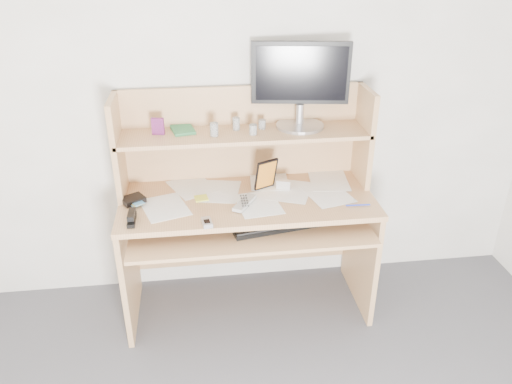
{
  "coord_description": "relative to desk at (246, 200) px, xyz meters",
  "views": [
    {
      "loc": [
        -0.26,
        -0.94,
        2.03
      ],
      "look_at": [
        0.04,
        1.43,
        0.81
      ],
      "focal_mm": 35.0,
      "sensor_mm": 36.0,
      "label": 1
    }
  ],
  "objects": [
    {
      "name": "card_box",
      "position": [
        -0.46,
        0.09,
        0.43
      ],
      "size": [
        0.07,
        0.03,
        0.09
      ],
      "primitive_type": "cube",
      "rotation": [
        0.0,
        0.0,
        -0.19
      ],
      "color": "#A41519",
      "rests_on": "desk"
    },
    {
      "name": "sticky_note_pad",
      "position": [
        -0.25,
        -0.06,
        0.06
      ],
      "size": [
        0.08,
        0.08,
        0.01
      ],
      "primitive_type": "cube",
      "rotation": [
        0.0,
        0.0,
        0.17
      ],
      "color": "yellow",
      "rests_on": "desk"
    },
    {
      "name": "wallet",
      "position": [
        -0.62,
        -0.06,
        0.08
      ],
      "size": [
        0.15,
        0.14,
        0.03
      ],
      "primitive_type": "cube",
      "rotation": [
        0.0,
        0.0,
        0.54
      ],
      "color": "black",
      "rests_on": "paper_clutter"
    },
    {
      "name": "paper_clutter",
      "position": [
        0.0,
        -0.08,
        0.06
      ],
      "size": [
        1.32,
        0.54,
        0.01
      ],
      "primitive_type": "cube",
      "color": "white",
      "rests_on": "desk"
    },
    {
      "name": "flip_phone",
      "position": [
        -0.23,
        -0.34,
        0.07
      ],
      "size": [
        0.06,
        0.09,
        0.02
      ],
      "primitive_type": "cube",
      "rotation": [
        0.0,
        0.0,
        0.15
      ],
      "color": "#B7B7B9",
      "rests_on": "paper_clutter"
    },
    {
      "name": "back_wall",
      "position": [
        0.0,
        0.24,
        0.56
      ],
      "size": [
        3.6,
        0.04,
        2.5
      ],
      "primitive_type": "cube",
      "color": "silver",
      "rests_on": "floor"
    },
    {
      "name": "game_case",
      "position": [
        0.12,
        0.0,
        0.15
      ],
      "size": [
        0.12,
        0.07,
        0.18
      ],
      "primitive_type": "cube",
      "rotation": [
        0.0,
        0.0,
        0.46
      ],
      "color": "black",
      "rests_on": "paper_clutter"
    },
    {
      "name": "chip_stack_d",
      "position": [
        -0.04,
        0.11,
        0.42
      ],
      "size": [
        0.04,
        0.04,
        0.07
      ],
      "primitive_type": "cylinder",
      "rotation": [
        0.0,
        0.0,
        0.1
      ],
      "color": "white",
      "rests_on": "desk"
    },
    {
      "name": "desk",
      "position": [
        0.0,
        0.0,
        0.0
      ],
      "size": [
        1.4,
        0.7,
        1.3
      ],
      "color": "tan",
      "rests_on": "floor"
    },
    {
      "name": "chip_stack_a",
      "position": [
        0.05,
        0.03,
        0.41
      ],
      "size": [
        0.05,
        0.05,
        0.06
      ],
      "primitive_type": "cylinder",
      "rotation": [
        0.0,
        0.0,
        0.42
      ],
      "color": "black",
      "rests_on": "desk"
    },
    {
      "name": "tv_remote",
      "position": [
        -0.03,
        -0.16,
        0.07
      ],
      "size": [
        0.15,
        0.19,
        0.02
      ],
      "primitive_type": "cube",
      "rotation": [
        0.0,
        0.0,
        -0.55
      ],
      "color": "#9D9C97",
      "rests_on": "paper_clutter"
    },
    {
      "name": "chip_stack_b",
      "position": [
        -0.16,
        0.03,
        0.42
      ],
      "size": [
        0.06,
        0.06,
        0.07
      ],
      "primitive_type": "cylinder",
      "rotation": [
        0.0,
        0.0,
        0.4
      ],
      "color": "silver",
      "rests_on": "desk"
    },
    {
      "name": "chip_stack_c",
      "position": [
        0.11,
        0.11,
        0.41
      ],
      "size": [
        0.04,
        0.04,
        0.05
      ],
      "primitive_type": "cylinder",
      "rotation": [
        0.0,
        0.0,
        0.05
      ],
      "color": "black",
      "rests_on": "desk"
    },
    {
      "name": "blue_pen",
      "position": [
        0.57,
        -0.25,
        0.07
      ],
      "size": [
        0.13,
        0.01,
        0.01
      ],
      "primitive_type": "cylinder",
      "rotation": [
        1.57,
        0.0,
        1.52
      ],
      "color": "#172DB2",
      "rests_on": "paper_clutter"
    },
    {
      "name": "digital_camera",
      "position": [
        0.22,
        0.0,
        0.09
      ],
      "size": [
        0.08,
        0.05,
        0.05
      ],
      "primitive_type": "cube",
      "rotation": [
        0.0,
        0.0,
        -0.31
      ],
      "color": "silver",
      "rests_on": "paper_clutter"
    },
    {
      "name": "stapler",
      "position": [
        -0.61,
        -0.26,
        0.08
      ],
      "size": [
        0.04,
        0.14,
        0.04
      ],
      "primitive_type": "cube",
      "rotation": [
        0.0,
        0.0,
        0.01
      ],
      "color": "black",
      "rests_on": "paper_clutter"
    },
    {
      "name": "monitor",
      "position": [
        0.32,
        0.14,
        0.63
      ],
      "size": [
        0.54,
        0.27,
        0.46
      ],
      "rotation": [
        0.0,
        0.0,
        -0.15
      ],
      "color": "#ACABB0",
      "rests_on": "desk"
    },
    {
      "name": "keyboard",
      "position": [
        0.14,
        -0.22,
        -0.03
      ],
      "size": [
        0.53,
        0.27,
        0.03
      ],
      "rotation": [
        0.0,
        0.0,
        0.19
      ],
      "color": "black",
      "rests_on": "desk"
    },
    {
      "name": "shelf_book",
      "position": [
        -0.33,
        0.13,
        0.39
      ],
      "size": [
        0.15,
        0.18,
        0.02
      ],
      "primitive_type": "cube",
      "rotation": [
        0.0,
        0.0,
        0.21
      ],
      "color": "#358654",
      "rests_on": "desk"
    }
  ]
}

